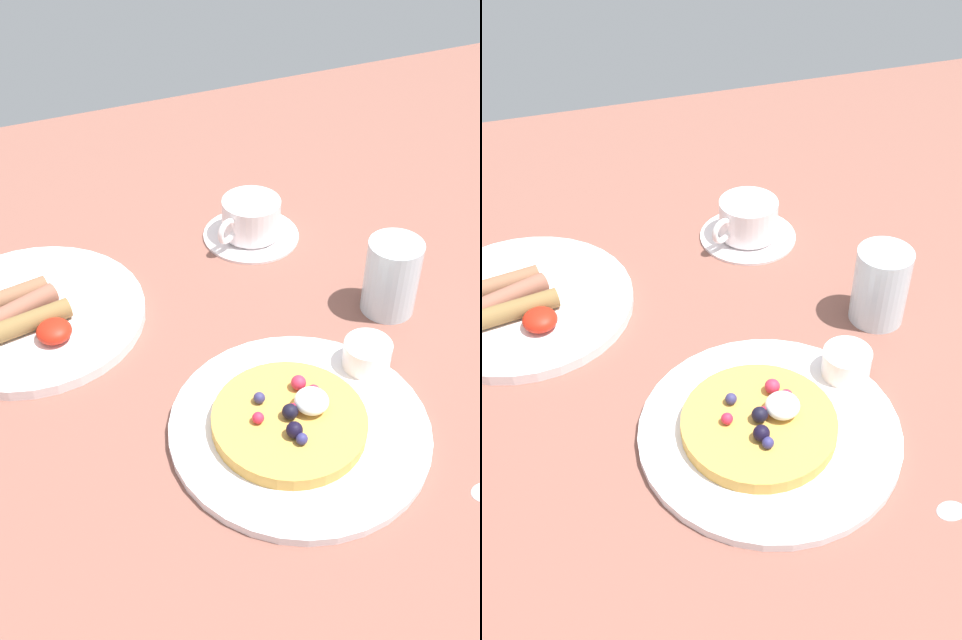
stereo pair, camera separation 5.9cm
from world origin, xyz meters
The scene contains 9 objects.
ground_plane centered at (0.00, 0.00, -0.01)m, with size 2.09×1.35×0.03m, color brown.
pancake_plate centered at (0.06, -0.14, 0.01)m, with size 0.27×0.27×0.01m, color white.
pancake_with_berries centered at (0.05, -0.14, 0.02)m, with size 0.16×0.16×0.04m.
syrup_ramekin centered at (0.17, -0.09, 0.03)m, with size 0.05×0.05×0.03m.
breakfast_plate centered at (-0.16, 0.14, 0.01)m, with size 0.27×0.27×0.01m, color white.
fried_breakfast centered at (-0.17, 0.14, 0.02)m, with size 0.13×0.14×0.03m.
coffee_saucer centered at (0.16, 0.21, 0.00)m, with size 0.13×0.13×0.01m, color white.
coffee_cup centered at (0.16, 0.21, 0.03)m, with size 0.10×0.08×0.05m.
water_glass centered at (0.25, 0.00, 0.05)m, with size 0.07×0.07×0.10m, color silver.
Camera 1 is at (-0.19, -0.58, 0.60)m, focal length 41.88 mm.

